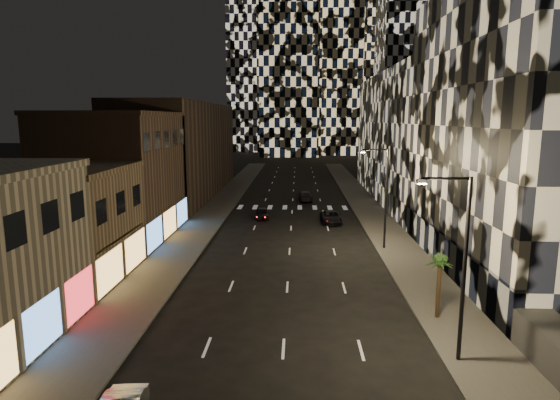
# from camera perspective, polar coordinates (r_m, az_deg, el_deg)

# --- Properties ---
(sidewalk_left) EXTENTS (4.00, 120.00, 0.15)m
(sidewalk_left) POSITION_cam_1_polar(r_m,az_deg,el_deg) (63.51, -7.54, -0.77)
(sidewalk_left) COLOR #47443F
(sidewalk_left) RESTS_ON ground
(sidewalk_right) EXTENTS (4.00, 120.00, 0.15)m
(sidewalk_right) POSITION_cam_1_polar(r_m,az_deg,el_deg) (63.30, 10.60, -0.89)
(sidewalk_right) COLOR #47443F
(sidewalk_right) RESTS_ON ground
(curb_left) EXTENTS (0.20, 120.00, 0.15)m
(curb_left) POSITION_cam_1_polar(r_m,az_deg,el_deg) (63.20, -5.67, -0.78)
(curb_left) COLOR #4C4C47
(curb_left) RESTS_ON ground
(curb_right) EXTENTS (0.20, 120.00, 0.15)m
(curb_right) POSITION_cam_1_polar(r_m,az_deg,el_deg) (63.03, 8.71, -0.88)
(curb_right) COLOR #4C4C47
(curb_right) RESTS_ON ground
(retail_tan) EXTENTS (10.00, 10.00, 8.00)m
(retail_tan) POSITION_cam_1_polar(r_m,az_deg,el_deg) (37.81, -25.80, -2.94)
(retail_tan) COLOR #80694C
(retail_tan) RESTS_ON ground
(retail_brown) EXTENTS (10.00, 15.00, 12.00)m
(retail_brown) POSITION_cam_1_polar(r_m,az_deg,el_deg) (48.70, -19.15, 2.58)
(retail_brown) COLOR brown
(retail_brown) RESTS_ON ground
(retail_filler_left) EXTENTS (10.00, 40.00, 14.00)m
(retail_filler_left) POSITION_cam_1_polar(r_m,az_deg,el_deg) (73.82, -11.75, 6.02)
(retail_filler_left) COLOR brown
(retail_filler_left) RESTS_ON ground
(midrise_right) EXTENTS (16.00, 25.00, 22.00)m
(midrise_right) POSITION_cam_1_polar(r_m,az_deg,el_deg) (40.87, 30.67, 7.48)
(midrise_right) COLOR #232326
(midrise_right) RESTS_ON ground
(midrise_base) EXTENTS (0.60, 25.00, 3.00)m
(midrise_base) POSITION_cam_1_polar(r_m,az_deg,el_deg) (39.21, 19.44, -5.84)
(midrise_base) COLOR #383838
(midrise_base) RESTS_ON ground
(midrise_filler_right) EXTENTS (16.00, 40.00, 18.00)m
(midrise_filler_right) POSITION_cam_1_polar(r_m,az_deg,el_deg) (71.23, 18.06, 7.22)
(midrise_filler_right) COLOR #232326
(midrise_filler_right) RESTS_ON ground
(tower_center_low) EXTENTS (18.00, 18.00, 95.00)m
(tower_center_low) POSITION_cam_1_polar(r_m,az_deg,el_deg) (155.69, 1.23, 23.20)
(tower_center_low) COLOR black
(tower_center_low) RESTS_ON ground
(streetlight_near) EXTENTS (2.55, 0.25, 9.00)m
(streetlight_near) POSITION_cam_1_polar(r_m,az_deg,el_deg) (23.72, 21.10, -6.45)
(streetlight_near) COLOR black
(streetlight_near) RESTS_ON sidewalk_right
(streetlight_far) EXTENTS (2.55, 0.25, 9.00)m
(streetlight_far) POSITION_cam_1_polar(r_m,az_deg,el_deg) (42.70, 12.51, 1.05)
(streetlight_far) COLOR black
(streetlight_far) RESTS_ON sidewalk_right
(car_dark_midlane) EXTENTS (1.97, 3.90, 1.27)m
(car_dark_midlane) POSITION_cam_1_polar(r_m,az_deg,el_deg) (55.58, -2.18, -1.63)
(car_dark_midlane) COLOR black
(car_dark_midlane) RESTS_ON ground
(car_dark_oncoming) EXTENTS (2.03, 4.86, 1.40)m
(car_dark_oncoming) POSITION_cam_1_polar(r_m,az_deg,el_deg) (67.53, 3.11, 0.48)
(car_dark_oncoming) COLOR black
(car_dark_oncoming) RESTS_ON ground
(car_dark_rightlane) EXTENTS (2.45, 4.85, 1.32)m
(car_dark_rightlane) POSITION_cam_1_polar(r_m,az_deg,el_deg) (53.58, 6.26, -2.10)
(car_dark_rightlane) COLOR black
(car_dark_rightlane) RESTS_ON ground
(palm_tree) EXTENTS (1.95, 1.90, 3.81)m
(palm_tree) POSITION_cam_1_polar(r_m,az_deg,el_deg) (29.00, 18.92, -7.63)
(palm_tree) COLOR #47331E
(palm_tree) RESTS_ON sidewalk_right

